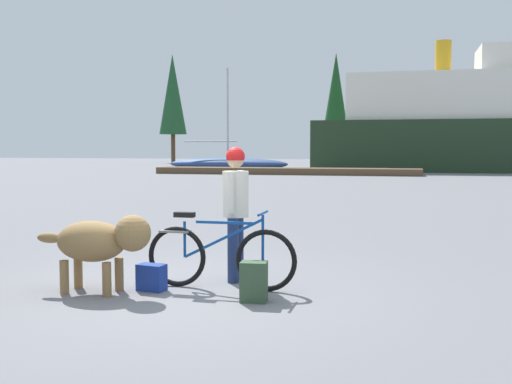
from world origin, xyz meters
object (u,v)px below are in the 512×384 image
(handbag_pannier, at_px, (152,277))
(sailboat_moored, at_px, (228,164))
(bicycle, at_px, (219,256))
(backpack, at_px, (254,282))
(ferry_boat, at_px, (485,125))
(dog, at_px, (100,241))
(person_cyclist, at_px, (236,201))

(handbag_pannier, distance_m, sailboat_moored, 37.55)
(bicycle, distance_m, backpack, 0.73)
(backpack, xyz_separation_m, ferry_boat, (6.81, 38.90, 3.02))
(dog, bearing_deg, person_cyclist, 36.38)
(dog, bearing_deg, sailboat_moored, 104.26)
(bicycle, xyz_separation_m, dog, (-1.25, -0.50, 0.20))
(ferry_boat, bearing_deg, person_cyclist, -100.85)
(person_cyclist, bearing_deg, sailboat_moored, 106.59)
(backpack, bearing_deg, bicycle, 137.99)
(person_cyclist, bearing_deg, dog, -143.62)
(sailboat_moored, bearing_deg, backpack, -73.14)
(ferry_boat, xyz_separation_m, sailboat_moored, (-17.86, -2.44, -2.76))
(person_cyclist, relative_size, ferry_boat, 0.07)
(backpack, height_order, sailboat_moored, sailboat_moored)
(handbag_pannier, bearing_deg, sailboat_moored, 105.11)
(person_cyclist, bearing_deg, ferry_boat, 79.15)
(dog, xyz_separation_m, sailboat_moored, (-9.27, 36.49, -0.11))
(dog, relative_size, ferry_boat, 0.06)
(dog, height_order, handbag_pannier, dog)
(backpack, xyz_separation_m, sailboat_moored, (-11.05, 36.46, 0.26))
(handbag_pannier, relative_size, sailboat_moored, 0.04)
(bicycle, distance_m, handbag_pannier, 0.82)
(backpack, bearing_deg, handbag_pannier, 170.56)
(dog, bearing_deg, bicycle, 21.75)
(dog, bearing_deg, handbag_pannier, 24.17)
(bicycle, xyz_separation_m, sailboat_moored, (-10.52, 35.99, 0.09))
(bicycle, height_order, sailboat_moored, sailboat_moored)
(dog, xyz_separation_m, handbag_pannier, (0.52, 0.23, -0.44))
(person_cyclist, xyz_separation_m, backpack, (0.47, -0.95, -0.77))
(person_cyclist, bearing_deg, backpack, -63.73)
(dog, bearing_deg, backpack, 0.69)
(bicycle, xyz_separation_m, person_cyclist, (0.06, 0.47, 0.60))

